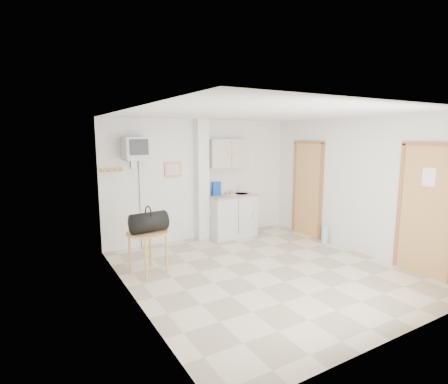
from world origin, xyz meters
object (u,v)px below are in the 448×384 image
round_table (148,237)px  duffel_bag (149,222)px  crt_television (136,149)px  water_bottle (325,234)px

round_table → duffel_bag: duffel_bag is taller
crt_television → duffel_bag: 1.62m
water_bottle → round_table: bearing=175.8°
round_table → crt_television: bearing=80.1°
duffel_bag → water_bottle: bearing=-9.7°
crt_television → water_bottle: 4.11m
round_table → water_bottle: bearing=-4.2°
round_table → duffel_bag: 0.25m
crt_television → duffel_bag: crt_television is taller
duffel_bag → water_bottle: size_ratio=1.55×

